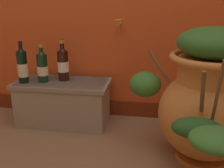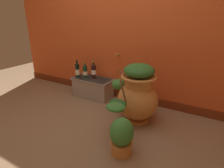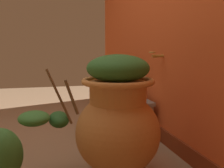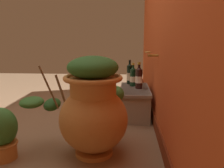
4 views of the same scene
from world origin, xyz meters
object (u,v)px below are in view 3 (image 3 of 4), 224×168
at_px(terracotta_urn, 116,119).
at_px(wine_bottle_right, 113,81).
at_px(wine_bottle_middle, 130,83).
at_px(wine_bottle_left, 120,83).
at_px(potted_shrub, 0,165).

distance_m(terracotta_urn, wine_bottle_right, 1.26).
bearing_deg(wine_bottle_middle, terracotta_urn, -22.62).
height_order(terracotta_urn, wine_bottle_left, terracotta_urn).
relative_size(wine_bottle_left, potted_shrub, 0.70).
height_order(wine_bottle_left, wine_bottle_middle, wine_bottle_middle).
bearing_deg(potted_shrub, wine_bottle_right, 144.44).
relative_size(terracotta_urn, potted_shrub, 2.15).
height_order(wine_bottle_middle, wine_bottle_right, wine_bottle_middle).
bearing_deg(wine_bottle_right, wine_bottle_middle, 21.11).
distance_m(wine_bottle_right, potted_shrub, 1.68).
bearing_deg(wine_bottle_left, wine_bottle_right, -163.59).
bearing_deg(potted_shrub, terracotta_urn, 101.05).
bearing_deg(wine_bottle_left, terracotta_urn, -17.02).
xyz_separation_m(wine_bottle_left, potted_shrub, (1.22, -1.01, -0.24)).
xyz_separation_m(wine_bottle_left, wine_bottle_right, (-0.13, -0.04, 0.01)).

